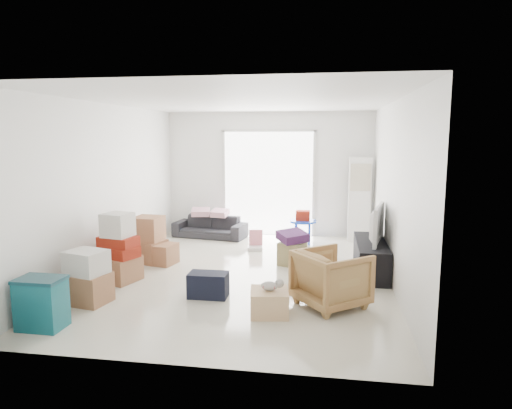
{
  "coord_description": "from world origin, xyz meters",
  "views": [
    {
      "loc": [
        1.29,
        -6.93,
        2.19
      ],
      "look_at": [
        0.16,
        0.2,
        1.09
      ],
      "focal_mm": 32.0,
      "sensor_mm": 36.0,
      "label": 1
    }
  ],
  "objects_px": {
    "television": "(371,238)",
    "armchair": "(331,276)",
    "storage_bins": "(41,303)",
    "tv_console": "(371,257)",
    "kids_table": "(303,220)",
    "ac_tower": "(359,199)",
    "ottoman": "(292,254)",
    "sofa": "(210,223)",
    "wood_crate": "(269,302)"
  },
  "relations": [
    {
      "from": "television",
      "to": "armchair",
      "type": "relative_size",
      "value": 1.26
    },
    {
      "from": "storage_bins",
      "to": "tv_console",
      "type": "bearing_deg",
      "value": 35.43
    },
    {
      "from": "storage_bins",
      "to": "kids_table",
      "type": "xyz_separation_m",
      "value": [
        2.71,
        4.68,
        0.18
      ]
    },
    {
      "from": "ac_tower",
      "to": "armchair",
      "type": "distance_m",
      "value": 3.92
    },
    {
      "from": "ottoman",
      "to": "sofa",
      "type": "bearing_deg",
      "value": 135.93
    },
    {
      "from": "ottoman",
      "to": "armchair",
      "type": "bearing_deg",
      "value": -70.59
    },
    {
      "from": "kids_table",
      "to": "wood_crate",
      "type": "xyz_separation_m",
      "value": [
        -0.19,
        -3.87,
        -0.33
      ]
    },
    {
      "from": "storage_bins",
      "to": "wood_crate",
      "type": "xyz_separation_m",
      "value": [
        2.51,
        0.81,
        -0.15
      ]
    },
    {
      "from": "tv_console",
      "to": "television",
      "type": "relative_size",
      "value": 1.51
    },
    {
      "from": "storage_bins",
      "to": "kids_table",
      "type": "relative_size",
      "value": 0.89
    },
    {
      "from": "tv_console",
      "to": "wood_crate",
      "type": "relative_size",
      "value": 3.35
    },
    {
      "from": "sofa",
      "to": "ac_tower",
      "type": "bearing_deg",
      "value": 12.25
    },
    {
      "from": "television",
      "to": "ottoman",
      "type": "distance_m",
      "value": 1.36
    },
    {
      "from": "kids_table",
      "to": "ottoman",
      "type": "bearing_deg",
      "value": -93.0
    },
    {
      "from": "ac_tower",
      "to": "wood_crate",
      "type": "bearing_deg",
      "value": -107.47
    },
    {
      "from": "kids_table",
      "to": "storage_bins",
      "type": "bearing_deg",
      "value": -120.03
    },
    {
      "from": "television",
      "to": "storage_bins",
      "type": "height_order",
      "value": "television"
    },
    {
      "from": "television",
      "to": "kids_table",
      "type": "relative_size",
      "value": 1.52
    },
    {
      "from": "armchair",
      "to": "wood_crate",
      "type": "relative_size",
      "value": 1.76
    },
    {
      "from": "storage_bins",
      "to": "kids_table",
      "type": "distance_m",
      "value": 5.41
    },
    {
      "from": "ac_tower",
      "to": "armchair",
      "type": "xyz_separation_m",
      "value": [
        -0.58,
        -3.85,
        -0.47
      ]
    },
    {
      "from": "ottoman",
      "to": "kids_table",
      "type": "bearing_deg",
      "value": 87.0
    },
    {
      "from": "television",
      "to": "ottoman",
      "type": "height_order",
      "value": "television"
    },
    {
      "from": "ac_tower",
      "to": "ottoman",
      "type": "height_order",
      "value": "ac_tower"
    },
    {
      "from": "television",
      "to": "sofa",
      "type": "distance_m",
      "value": 3.87
    },
    {
      "from": "ac_tower",
      "to": "sofa",
      "type": "relative_size",
      "value": 1.12
    },
    {
      "from": "ac_tower",
      "to": "kids_table",
      "type": "distance_m",
      "value": 1.27
    },
    {
      "from": "tv_console",
      "to": "wood_crate",
      "type": "distance_m",
      "value": 2.41
    },
    {
      "from": "wood_crate",
      "to": "tv_console",
      "type": "bearing_deg",
      "value": 54.73
    },
    {
      "from": "wood_crate",
      "to": "armchair",
      "type": "bearing_deg",
      "value": 28.04
    },
    {
      "from": "tv_console",
      "to": "sofa",
      "type": "height_order",
      "value": "sofa"
    },
    {
      "from": "sofa",
      "to": "wood_crate",
      "type": "xyz_separation_m",
      "value": [
        1.83,
        -4.1,
        -0.15
      ]
    },
    {
      "from": "tv_console",
      "to": "ottoman",
      "type": "height_order",
      "value": "tv_console"
    },
    {
      "from": "armchair",
      "to": "kids_table",
      "type": "bearing_deg",
      "value": -29.8
    },
    {
      "from": "ottoman",
      "to": "ac_tower",
      "type": "bearing_deg",
      "value": 58.69
    },
    {
      "from": "sofa",
      "to": "storage_bins",
      "type": "bearing_deg",
      "value": -88.43
    },
    {
      "from": "ac_tower",
      "to": "armchair",
      "type": "bearing_deg",
      "value": -98.64
    },
    {
      "from": "television",
      "to": "ottoman",
      "type": "xyz_separation_m",
      "value": [
        -1.28,
        0.27,
        -0.38
      ]
    },
    {
      "from": "storage_bins",
      "to": "wood_crate",
      "type": "height_order",
      "value": "storage_bins"
    },
    {
      "from": "tv_console",
      "to": "ottoman",
      "type": "relative_size",
      "value": 3.93
    },
    {
      "from": "armchair",
      "to": "kids_table",
      "type": "distance_m",
      "value": 3.51
    },
    {
      "from": "storage_bins",
      "to": "television",
      "type": "bearing_deg",
      "value": 35.43
    },
    {
      "from": "ac_tower",
      "to": "tv_console",
      "type": "xyz_separation_m",
      "value": [
        0.05,
        -2.29,
        -0.62
      ]
    },
    {
      "from": "tv_console",
      "to": "kids_table",
      "type": "relative_size",
      "value": 2.29
    },
    {
      "from": "television",
      "to": "storage_bins",
      "type": "relative_size",
      "value": 1.71
    },
    {
      "from": "ottoman",
      "to": "television",
      "type": "bearing_deg",
      "value": -11.79
    },
    {
      "from": "television",
      "to": "sofa",
      "type": "height_order",
      "value": "television"
    },
    {
      "from": "television",
      "to": "wood_crate",
      "type": "bearing_deg",
      "value": 157.04
    },
    {
      "from": "tv_console",
      "to": "ottoman",
      "type": "bearing_deg",
      "value": 168.21
    },
    {
      "from": "tv_console",
      "to": "armchair",
      "type": "xyz_separation_m",
      "value": [
        -0.63,
        -1.56,
        0.15
      ]
    }
  ]
}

